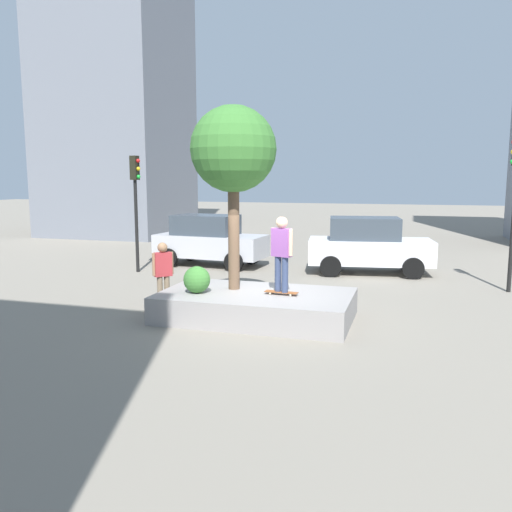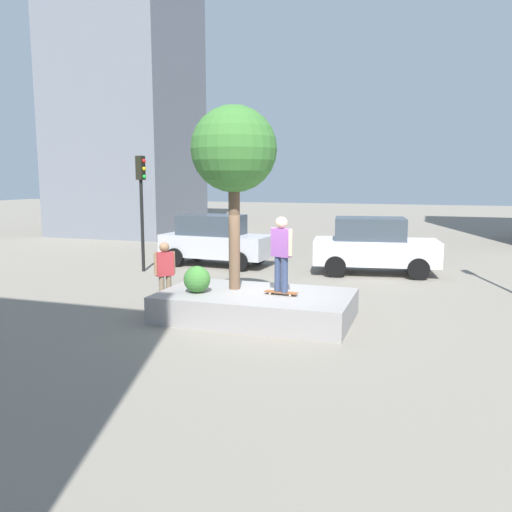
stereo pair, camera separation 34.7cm
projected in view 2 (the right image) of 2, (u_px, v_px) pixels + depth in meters
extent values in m
plane|color=gray|center=(270.00, 317.00, 12.89)|extent=(120.00, 120.00, 0.00)
cube|color=gray|center=(256.00, 306.00, 12.74)|extent=(4.60, 2.67, 0.64)
cylinder|color=brown|center=(234.00, 232.00, 12.95)|extent=(0.28, 0.28, 2.87)
sphere|color=#3D7A33|center=(234.00, 149.00, 12.65)|extent=(2.09, 2.09, 2.09)
sphere|color=#3D7A33|center=(197.00, 279.00, 12.68)|extent=(0.65, 0.65, 0.65)
cube|color=brown|center=(281.00, 292.00, 12.45)|extent=(0.82, 0.28, 0.02)
sphere|color=beige|center=(270.00, 293.00, 12.48)|extent=(0.06, 0.06, 0.06)
sphere|color=beige|center=(272.00, 292.00, 12.63)|extent=(0.06, 0.06, 0.06)
sphere|color=beige|center=(290.00, 295.00, 12.28)|extent=(0.06, 0.06, 0.06)
sphere|color=beige|center=(292.00, 294.00, 12.44)|extent=(0.06, 0.06, 0.06)
cylinder|color=navy|center=(285.00, 275.00, 12.32)|extent=(0.16, 0.16, 0.85)
cylinder|color=navy|center=(278.00, 274.00, 12.45)|extent=(0.16, 0.16, 0.85)
cube|color=#8C4C99|center=(281.00, 243.00, 12.28)|extent=(0.52, 0.37, 0.66)
cylinder|color=#D8AD8C|center=(290.00, 243.00, 12.12)|extent=(0.10, 0.10, 0.63)
cylinder|color=#D8AD8C|center=(273.00, 241.00, 12.44)|extent=(0.10, 0.10, 0.63)
sphere|color=#D8AD8C|center=(282.00, 223.00, 12.21)|extent=(0.28, 0.28, 0.28)
cube|color=#B7B7BC|center=(217.00, 245.00, 20.52)|extent=(4.38, 2.09, 0.85)
cube|color=#38424C|center=(212.00, 225.00, 20.49)|extent=(2.49, 1.74, 0.77)
cylinder|color=black|center=(257.00, 255.00, 20.89)|extent=(0.74, 0.26, 0.72)
cylinder|color=black|center=(239.00, 262.00, 19.25)|extent=(0.74, 0.26, 0.72)
cylinder|color=black|center=(197.00, 251.00, 21.92)|extent=(0.74, 0.26, 0.72)
cylinder|color=black|center=(175.00, 257.00, 20.28)|extent=(0.74, 0.26, 0.72)
cube|color=white|center=(375.00, 252.00, 18.68)|extent=(4.55, 2.44, 0.87)
cube|color=#38424C|center=(370.00, 229.00, 18.59)|extent=(2.64, 1.94, 0.78)
cylinder|color=black|center=(412.00, 261.00, 19.39)|extent=(0.76, 0.32, 0.74)
cylinder|color=black|center=(419.00, 269.00, 17.62)|extent=(0.76, 0.32, 0.74)
cylinder|color=black|center=(336.00, 259.00, 19.86)|extent=(0.76, 0.32, 0.74)
cylinder|color=black|center=(335.00, 267.00, 18.09)|extent=(0.76, 0.32, 0.74)
cylinder|color=black|center=(142.00, 226.00, 19.08)|extent=(0.12, 0.12, 3.34)
cube|color=black|center=(140.00, 168.00, 18.77)|extent=(0.25, 0.29, 0.85)
sphere|color=red|center=(144.00, 161.00, 18.68)|extent=(0.14, 0.14, 0.14)
sphere|color=gold|center=(144.00, 169.00, 18.72)|extent=(0.14, 0.14, 0.14)
sphere|color=green|center=(144.00, 177.00, 18.77)|extent=(0.14, 0.14, 0.14)
cylinder|color=#847056|center=(169.00, 290.00, 14.11)|extent=(0.15, 0.15, 0.81)
cylinder|color=#847056|center=(162.00, 291.00, 14.02)|extent=(0.15, 0.15, 0.81)
cube|color=#B23338|center=(165.00, 264.00, 13.96)|extent=(0.46, 0.46, 0.64)
cylinder|color=#9E7251|center=(173.00, 263.00, 14.06)|extent=(0.10, 0.10, 0.60)
cylinder|color=#9E7251|center=(156.00, 264.00, 13.85)|extent=(0.10, 0.10, 0.60)
sphere|color=#9E7251|center=(164.00, 247.00, 13.89)|extent=(0.27, 0.27, 0.27)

